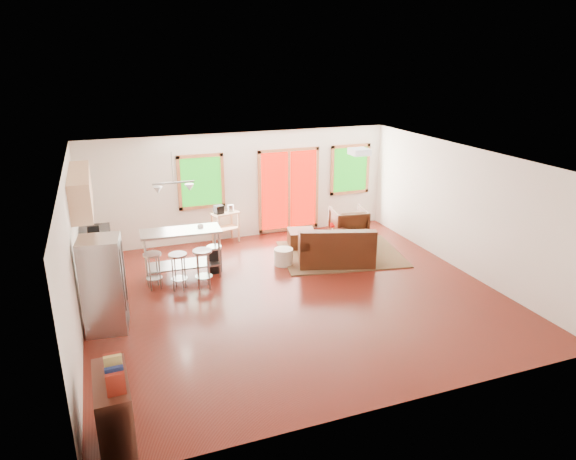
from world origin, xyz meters
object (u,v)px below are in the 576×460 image
object	(u,v)px
island	(182,245)
refrigerator	(104,285)
loveseat	(336,249)
armchair	(349,222)
ottoman	(301,239)
rug	(341,254)
kitchen_cart	(224,217)
coffee_table	(335,237)

from	to	relation	value
island	refrigerator	bearing A→B (deg)	-131.68
loveseat	armchair	distance (m)	1.72
loveseat	island	world-z (taller)	island
armchair	ottoman	world-z (taller)	armchair
rug	refrigerator	distance (m)	5.42
rug	loveseat	bearing A→B (deg)	-127.45
ottoman	kitchen_cart	size ratio (longest dim) A/B	0.64
loveseat	coffee_table	distance (m)	0.68
coffee_table	armchair	bearing A→B (deg)	46.69
coffee_table	loveseat	bearing A→B (deg)	-114.05
loveseat	ottoman	bearing A→B (deg)	122.65
refrigerator	armchair	bearing A→B (deg)	31.48
loveseat	refrigerator	xyz separation A→B (m)	(-4.75, -1.23, 0.46)
ottoman	loveseat	bearing A→B (deg)	-75.77
ottoman	kitchen_cart	bearing A→B (deg)	150.43
kitchen_cart	coffee_table	bearing A→B (deg)	-34.67
armchair	ottoman	distance (m)	1.34
ottoman	coffee_table	bearing A→B (deg)	-45.95
loveseat	island	size ratio (longest dim) A/B	1.12
armchair	island	distance (m)	4.33
loveseat	island	distance (m)	3.28
coffee_table	rug	bearing A→B (deg)	-68.65
ottoman	refrigerator	xyz separation A→B (m)	(-4.43, -2.46, 0.60)
refrigerator	loveseat	bearing A→B (deg)	21.49
coffee_table	refrigerator	xyz separation A→B (m)	(-5.02, -1.85, 0.44)
loveseat	coffee_table	bearing A→B (deg)	84.38
rug	loveseat	world-z (taller)	loveseat
loveseat	armchair	size ratio (longest dim) A/B	2.15
coffee_table	refrigerator	bearing A→B (deg)	-159.79
refrigerator	island	distance (m)	2.29
island	kitchen_cart	world-z (taller)	island
island	ottoman	bearing A→B (deg)	14.42
armchair	kitchen_cart	bearing A→B (deg)	-5.55
loveseat	armchair	bearing A→B (deg)	72.64
kitchen_cart	armchair	bearing A→B (deg)	-14.51
coffee_table	kitchen_cart	bearing A→B (deg)	145.33
refrigerator	kitchen_cart	distance (m)	4.40
rug	coffee_table	bearing A→B (deg)	111.35
coffee_table	ottoman	world-z (taller)	coffee_table
coffee_table	armchair	xyz separation A→B (m)	(0.73, 0.77, 0.06)
loveseat	refrigerator	world-z (taller)	refrigerator
loveseat	coffee_table	xyz separation A→B (m)	(0.28, 0.62, 0.02)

